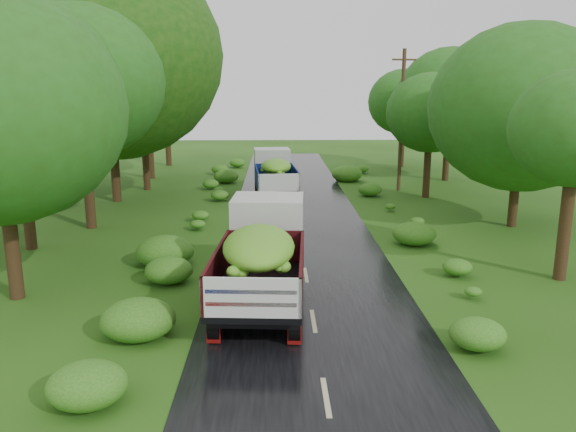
{
  "coord_description": "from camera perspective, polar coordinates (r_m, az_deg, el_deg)",
  "views": [
    {
      "loc": [
        -1.06,
        -10.8,
        6.49
      ],
      "look_at": [
        -0.58,
        9.99,
        1.7
      ],
      "focal_mm": 35.0,
      "sensor_mm": 36.0,
      "label": 1
    }
  ],
  "objects": [
    {
      "name": "ground",
      "position": [
        12.65,
        3.88,
        -17.93
      ],
      "size": [
        120.0,
        120.0,
        0.0
      ],
      "primitive_type": "plane",
      "color": "#1E430E",
      "rests_on": "ground"
    },
    {
      "name": "road",
      "position": [
        17.11,
        2.37,
        -9.29
      ],
      "size": [
        6.5,
        80.0,
        0.02
      ],
      "primitive_type": "cube",
      "color": "black",
      "rests_on": "ground"
    },
    {
      "name": "road_lines",
      "position": [
        18.04,
        2.17,
        -8.05
      ],
      "size": [
        0.12,
        69.6,
        0.0
      ],
      "color": "#BFB78C",
      "rests_on": "road"
    },
    {
      "name": "truck_near",
      "position": [
        17.19,
        -2.52,
        -3.46
      ],
      "size": [
        2.83,
        7.0,
        2.88
      ],
      "rotation": [
        0.0,
        0.0,
        -0.06
      ],
      "color": "black",
      "rests_on": "ground"
    },
    {
      "name": "truck_far",
      "position": [
        33.96,
        -1.4,
        4.56
      ],
      "size": [
        2.74,
        6.56,
        2.69
      ],
      "rotation": [
        0.0,
        0.0,
        0.08
      ],
      "color": "black",
      "rests_on": "ground"
    },
    {
      "name": "utility_pole",
      "position": [
        36.25,
        11.46,
        9.6
      ],
      "size": [
        1.53,
        0.38,
        8.78
      ],
      "rotation": [
        0.0,
        0.0,
        0.17
      ],
      "color": "#382616",
      "rests_on": "ground"
    },
    {
      "name": "trees_left",
      "position": [
        32.66,
        -17.82,
        13.18
      ],
      "size": [
        5.83,
        34.53,
        10.43
      ],
      "color": "black",
      "rests_on": "ground"
    },
    {
      "name": "trees_right",
      "position": [
        34.77,
        17.17,
        10.64
      ],
      "size": [
        6.56,
        31.18,
        7.64
      ],
      "color": "black",
      "rests_on": "ground"
    },
    {
      "name": "shrubs",
      "position": [
        25.58,
        1.1,
        -0.92
      ],
      "size": [
        11.9,
        44.0,
        0.7
      ],
      "color": "#286818",
      "rests_on": "ground"
    }
  ]
}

